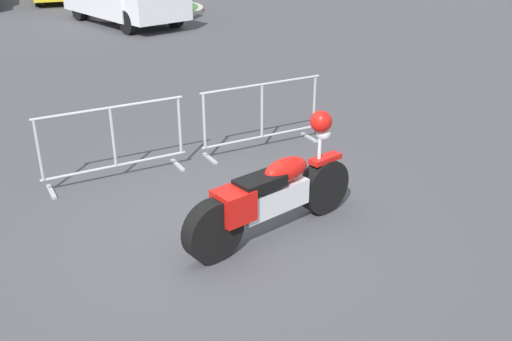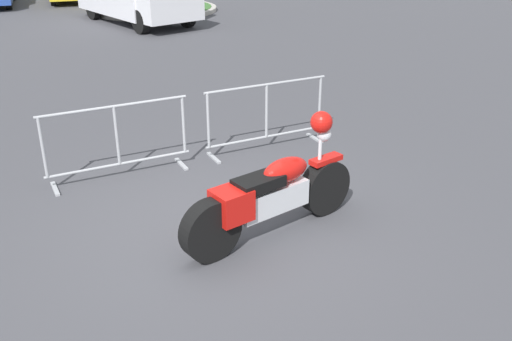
% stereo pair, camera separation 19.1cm
% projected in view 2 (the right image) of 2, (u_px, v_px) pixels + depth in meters
% --- Properties ---
extents(ground_plane, '(120.00, 120.00, 0.00)m').
position_uv_depth(ground_plane, '(217.00, 229.00, 6.79)').
color(ground_plane, '#424247').
extents(motorcycle, '(2.38, 0.66, 1.35)m').
position_uv_depth(motorcycle, '(272.00, 194.00, 6.49)').
color(motorcycle, black).
rests_on(motorcycle, ground).
extents(crowd_barrier_near, '(2.06, 0.45, 1.07)m').
position_uv_depth(crowd_barrier_near, '(117.00, 141.00, 7.89)').
color(crowd_barrier_near, '#9EA0A5').
rests_on(crowd_barrier_near, ground).
extents(crowd_barrier_far, '(2.06, 0.45, 1.07)m').
position_uv_depth(crowd_barrier_far, '(267.00, 116.00, 8.86)').
color(crowd_barrier_far, '#9EA0A5').
rests_on(crowd_barrier_far, ground).
extents(planter_island, '(4.64, 4.64, 1.24)m').
position_uv_depth(planter_island, '(151.00, 3.00, 21.19)').
color(planter_island, '#ADA89E').
rests_on(planter_island, ground).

